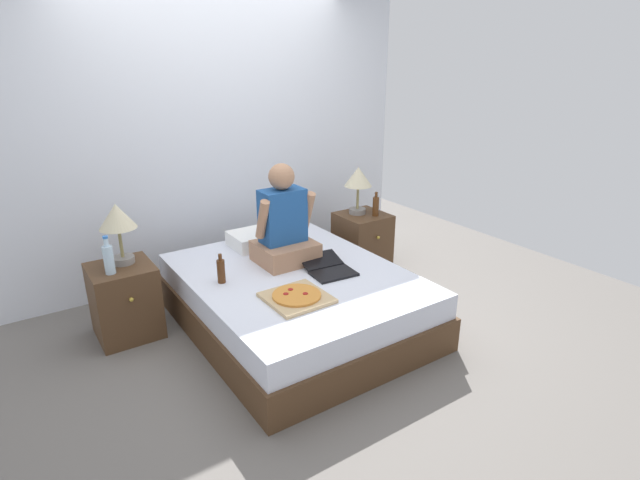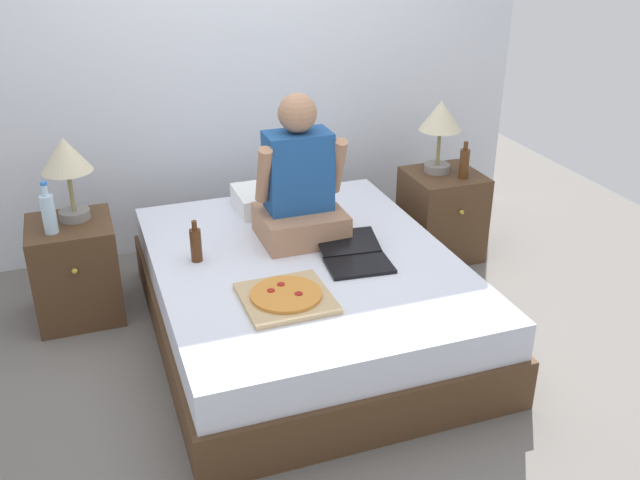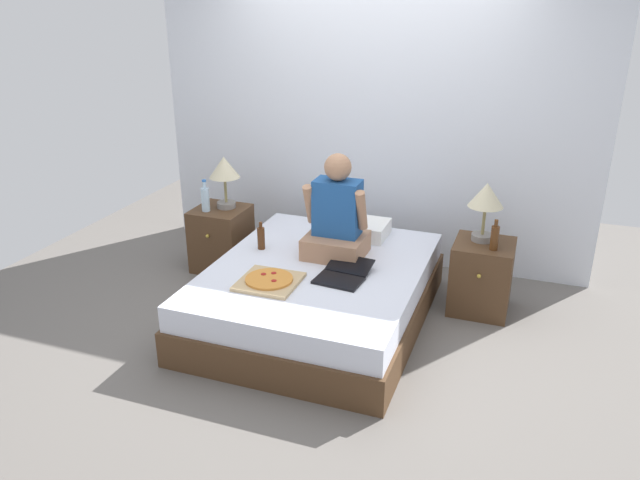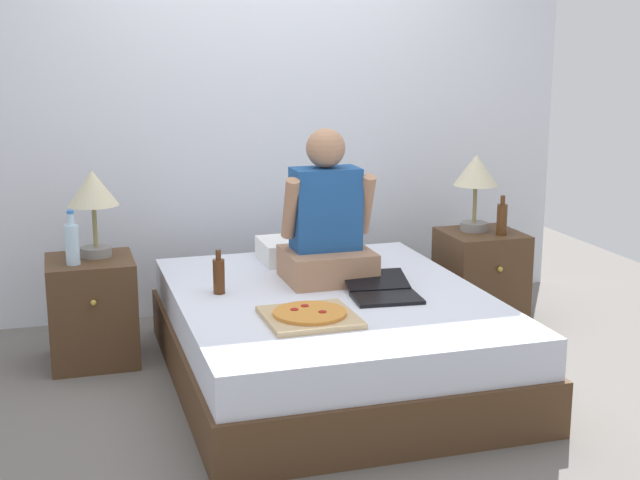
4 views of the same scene
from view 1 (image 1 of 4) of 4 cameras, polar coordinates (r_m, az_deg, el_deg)
ground_plane at (r=3.96m, az=-2.79°, el=-9.57°), size 5.87×5.87×0.00m
wall_back at (r=4.68m, az=-11.69°, el=11.05°), size 3.87×0.12×2.50m
bed at (r=3.86m, az=-2.84°, el=-6.79°), size 1.53×1.93×0.44m
nightstand_left at (r=3.97m, az=-21.39°, el=-6.49°), size 0.44×0.47×0.55m
lamp_on_left_nightstand at (r=3.81m, az=-22.15°, el=2.07°), size 0.26×0.26×0.45m
water_bottle at (r=3.73m, az=-23.01°, el=-1.97°), size 0.07×0.07×0.28m
nightstand_right at (r=4.86m, az=4.83°, el=-0.15°), size 0.44×0.47×0.55m
lamp_on_right_nightstand at (r=4.70m, az=4.38°, el=6.84°), size 0.26×0.26×0.45m
beer_bottle at (r=4.71m, az=6.39°, el=3.90°), size 0.06×0.06×0.23m
pillow at (r=4.33m, az=-6.76°, el=0.29°), size 0.52×0.34×0.12m
person_seated at (r=3.89m, az=-4.16°, el=1.55°), size 0.47×0.40×0.78m
laptop at (r=3.78m, az=1.06°, el=-3.33°), size 0.35×0.44×0.07m
pizza_box at (r=3.36m, az=-2.68°, el=-6.52°), size 0.41×0.41×0.05m
beer_bottle_on_bed at (r=3.64m, az=-11.24°, el=-3.46°), size 0.06×0.06×0.22m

